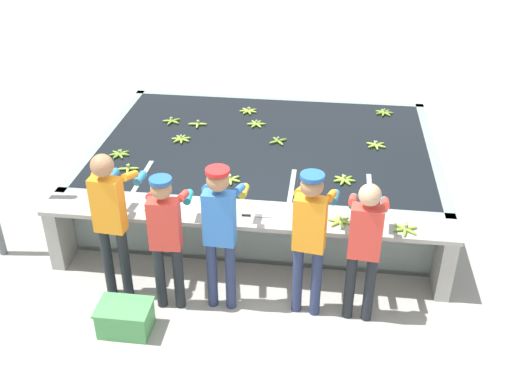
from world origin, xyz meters
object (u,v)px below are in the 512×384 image
at_px(banana_bunch_floating_7, 128,169).
at_px(worker_1, 166,231).
at_px(worker_2, 220,225).
at_px(banana_bunch_ledge_2, 340,221).
at_px(knife_0, 253,216).
at_px(banana_bunch_floating_2, 172,121).
at_px(banana_bunch_floating_4, 120,154).
at_px(worker_4, 365,240).
at_px(worker_0, 111,213).
at_px(banana_bunch_floating_11, 248,111).
at_px(banana_bunch_floating_10, 384,113).
at_px(banana_bunch_floating_5, 256,124).
at_px(banana_bunch_floating_6, 198,124).
at_px(worker_3, 310,230).
at_px(banana_bunch_floating_8, 344,180).
at_px(banana_bunch_floating_3, 181,139).
at_px(crate, 125,318).
at_px(banana_bunch_floating_0, 278,141).
at_px(banana_bunch_ledge_0, 155,211).
at_px(banana_bunch_floating_1, 376,145).
at_px(banana_bunch_ledge_1, 405,229).
at_px(banana_bunch_floating_9, 230,179).

bearing_deg(banana_bunch_floating_7, worker_1, -58.86).
height_order(worker_2, banana_bunch_ledge_2, worker_2).
xyz_separation_m(banana_bunch_ledge_2, knife_0, (-0.96, 0.00, -0.01)).
relative_size(banana_bunch_floating_2, banana_bunch_floating_4, 0.99).
bearing_deg(knife_0, worker_4, -23.73).
relative_size(worker_0, banana_bunch_floating_11, 6.25).
bearing_deg(banana_bunch_floating_10, banana_bunch_floating_5, -160.40).
height_order(banana_bunch_floating_11, knife_0, banana_bunch_floating_11).
bearing_deg(banana_bunch_floating_2, banana_bunch_floating_7, -96.79).
bearing_deg(banana_bunch_floating_6, banana_bunch_floating_2, 171.75).
height_order(worker_3, banana_bunch_floating_8, worker_3).
bearing_deg(worker_1, banana_bunch_floating_5, 79.89).
height_order(worker_0, banana_bunch_ledge_2, worker_0).
distance_m(banana_bunch_floating_3, crate, 2.96).
bearing_deg(worker_2, banana_bunch_floating_0, 81.63).
bearing_deg(banana_bunch_floating_7, worker_3, -30.40).
bearing_deg(banana_bunch_floating_8, banana_bunch_floating_4, 173.79).
relative_size(banana_bunch_floating_4, banana_bunch_ledge_0, 0.99).
bearing_deg(banana_bunch_floating_3, worker_0, -94.61).
bearing_deg(banana_bunch_floating_11, banana_bunch_floating_1, -26.86).
bearing_deg(banana_bunch_floating_5, banana_bunch_floating_4, -144.47).
bearing_deg(banana_bunch_floating_6, banana_bunch_ledge_1, -40.92).
distance_m(worker_3, banana_bunch_floating_4, 3.14).
relative_size(banana_bunch_floating_8, crate, 0.51).
relative_size(worker_3, banana_bunch_floating_6, 5.99).
distance_m(worker_0, banana_bunch_floating_4, 1.83).
distance_m(worker_1, banana_bunch_ledge_0, 0.62).
relative_size(banana_bunch_floating_8, banana_bunch_ledge_1, 0.99).
xyz_separation_m(worker_3, banana_bunch_floating_1, (0.78, 2.47, -0.19)).
bearing_deg(banana_bunch_floating_8, worker_4, -82.41).
distance_m(worker_0, banana_bunch_floating_9, 1.65).
relative_size(banana_bunch_floating_3, banana_bunch_floating_5, 0.99).
bearing_deg(banana_bunch_floating_2, banana_bunch_floating_1, -8.34).
bearing_deg(banana_bunch_floating_0, banana_bunch_floating_10, 38.60).
relative_size(worker_1, banana_bunch_floating_0, 6.38).
bearing_deg(banana_bunch_floating_1, crate, -130.75).
height_order(banana_bunch_floating_2, banana_bunch_floating_9, same).
height_order(banana_bunch_floating_8, crate, banana_bunch_floating_8).
distance_m(banana_bunch_floating_3, banana_bunch_ledge_0, 1.87).
height_order(worker_0, banana_bunch_floating_7, worker_0).
bearing_deg(banana_bunch_ledge_1, banana_bunch_floating_1, 96.18).
bearing_deg(worker_4, banana_bunch_floating_10, 83.71).
bearing_deg(banana_bunch_floating_3, banana_bunch_ledge_2, -39.50).
distance_m(worker_2, banana_bunch_floating_7, 2.02).
relative_size(banana_bunch_floating_6, banana_bunch_ledge_1, 1.00).
distance_m(worker_2, banana_bunch_ledge_2, 1.34).
bearing_deg(banana_bunch_floating_10, banana_bunch_ledge_1, -89.11).
bearing_deg(banana_bunch_floating_6, banana_bunch_ledge_0, -89.36).
bearing_deg(knife_0, worker_2, -116.48).
xyz_separation_m(worker_2, banana_bunch_floating_6, (-0.86, 2.86, -0.20)).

